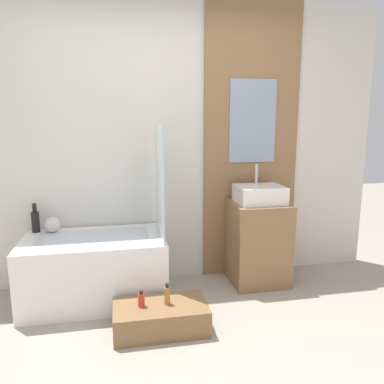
{
  "coord_description": "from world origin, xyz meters",
  "views": [
    {
      "loc": [
        -0.42,
        -1.91,
        1.53
      ],
      "look_at": [
        0.1,
        0.71,
        1.01
      ],
      "focal_mm": 35.0,
      "sensor_mm": 36.0,
      "label": 1
    }
  ],
  "objects_px": {
    "sink": "(260,194)",
    "wooden_step_bench": "(161,317)",
    "vase_round_light": "(52,225)",
    "bottle_soap_primary": "(141,299)",
    "bottle_soap_secondary": "(167,295)",
    "vase_tall_dark": "(35,220)",
    "bathtub": "(95,269)"
  },
  "relations": [
    {
      "from": "vase_tall_dark",
      "to": "bathtub",
      "type": "bearing_deg",
      "value": -27.45
    },
    {
      "from": "sink",
      "to": "vase_tall_dark",
      "type": "bearing_deg",
      "value": 174.96
    },
    {
      "from": "sink",
      "to": "vase_tall_dark",
      "type": "distance_m",
      "value": 2.01
    },
    {
      "from": "wooden_step_bench",
      "to": "bottle_soap_primary",
      "type": "distance_m",
      "value": 0.2
    },
    {
      "from": "sink",
      "to": "bottle_soap_primary",
      "type": "relative_size",
      "value": 3.5
    },
    {
      "from": "sink",
      "to": "bottle_soap_secondary",
      "type": "distance_m",
      "value": 1.29
    },
    {
      "from": "vase_round_light",
      "to": "bottle_soap_secondary",
      "type": "relative_size",
      "value": 0.83
    },
    {
      "from": "bathtub",
      "to": "vase_tall_dark",
      "type": "bearing_deg",
      "value": 152.55
    },
    {
      "from": "wooden_step_bench",
      "to": "vase_round_light",
      "type": "height_order",
      "value": "vase_round_light"
    },
    {
      "from": "vase_round_light",
      "to": "bottle_soap_secondary",
      "type": "distance_m",
      "value": 1.25
    },
    {
      "from": "wooden_step_bench",
      "to": "bottle_soap_secondary",
      "type": "bearing_deg",
      "value": 0.0
    },
    {
      "from": "bathtub",
      "to": "sink",
      "type": "relative_size",
      "value": 2.76
    },
    {
      "from": "sink",
      "to": "wooden_step_bench",
      "type": "bearing_deg",
      "value": -146.74
    },
    {
      "from": "bottle_soap_primary",
      "to": "bathtub",
      "type": "bearing_deg",
      "value": 121.67
    },
    {
      "from": "bathtub",
      "to": "wooden_step_bench",
      "type": "height_order",
      "value": "bathtub"
    },
    {
      "from": "vase_tall_dark",
      "to": "vase_round_light",
      "type": "height_order",
      "value": "vase_tall_dark"
    },
    {
      "from": "bottle_soap_primary",
      "to": "wooden_step_bench",
      "type": "bearing_deg",
      "value": -0.0
    },
    {
      "from": "sink",
      "to": "bathtub",
      "type": "bearing_deg",
      "value": -176.73
    },
    {
      "from": "vase_round_light",
      "to": "bottle_soap_secondary",
      "type": "height_order",
      "value": "vase_round_light"
    },
    {
      "from": "wooden_step_bench",
      "to": "vase_round_light",
      "type": "bearing_deg",
      "value": 136.7
    },
    {
      "from": "vase_tall_dark",
      "to": "vase_round_light",
      "type": "xyz_separation_m",
      "value": [
        0.14,
        -0.03,
        -0.04
      ]
    },
    {
      "from": "bottle_soap_primary",
      "to": "bottle_soap_secondary",
      "type": "height_order",
      "value": "bottle_soap_secondary"
    },
    {
      "from": "bathtub",
      "to": "wooden_step_bench",
      "type": "bearing_deg",
      "value": -49.41
    },
    {
      "from": "vase_tall_dark",
      "to": "bottle_soap_secondary",
      "type": "height_order",
      "value": "vase_tall_dark"
    },
    {
      "from": "sink",
      "to": "vase_round_light",
      "type": "height_order",
      "value": "sink"
    },
    {
      "from": "wooden_step_bench",
      "to": "bottle_soap_secondary",
      "type": "distance_m",
      "value": 0.18
    },
    {
      "from": "sink",
      "to": "bottle_soap_secondary",
      "type": "bearing_deg",
      "value": -145.34
    },
    {
      "from": "wooden_step_bench",
      "to": "bottle_soap_primary",
      "type": "relative_size",
      "value": 5.66
    },
    {
      "from": "sink",
      "to": "vase_round_light",
      "type": "distance_m",
      "value": 1.87
    },
    {
      "from": "vase_tall_dark",
      "to": "vase_round_light",
      "type": "bearing_deg",
      "value": -12.84
    },
    {
      "from": "bathtub",
      "to": "bottle_soap_primary",
      "type": "bearing_deg",
      "value": -58.33
    },
    {
      "from": "wooden_step_bench",
      "to": "vase_tall_dark",
      "type": "xyz_separation_m",
      "value": [
        -0.99,
        0.83,
        0.56
      ]
    }
  ]
}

